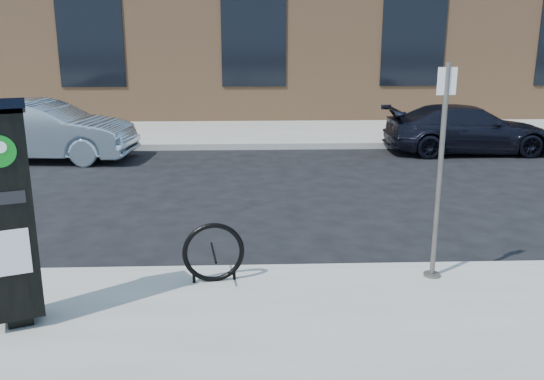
{
  "coord_description": "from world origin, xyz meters",
  "views": [
    {
      "loc": [
        -0.15,
        -6.41,
        2.84
      ],
      "look_at": [
        0.12,
        0.5,
        0.96
      ],
      "focal_mm": 38.0,
      "sensor_mm": 36.0,
      "label": 1
    }
  ],
  "objects_px": {
    "car_silver": "(41,131)",
    "parking_kiosk": "(7,213)",
    "sign_pole": "(440,175)",
    "bike_rack": "(214,253)",
    "car_dark": "(467,129)"
  },
  "relations": [
    {
      "from": "sign_pole",
      "to": "car_silver",
      "type": "xyz_separation_m",
      "value": [
        -6.88,
        7.28,
        -0.65
      ]
    },
    {
      "from": "parking_kiosk",
      "to": "bike_rack",
      "type": "bearing_deg",
      "value": 5.03
    },
    {
      "from": "parking_kiosk",
      "to": "car_silver",
      "type": "bearing_deg",
      "value": 86.03
    },
    {
      "from": "sign_pole",
      "to": "car_silver",
      "type": "distance_m",
      "value": 10.04
    },
    {
      "from": "car_dark",
      "to": "car_silver",
      "type": "bearing_deg",
      "value": 92.27
    },
    {
      "from": "parking_kiosk",
      "to": "car_dark",
      "type": "distance_m",
      "value": 11.55
    },
    {
      "from": "sign_pole",
      "to": "car_silver",
      "type": "height_order",
      "value": "sign_pole"
    },
    {
      "from": "bike_rack",
      "to": "car_dark",
      "type": "xyz_separation_m",
      "value": [
        5.76,
        7.8,
        0.1
      ]
    },
    {
      "from": "sign_pole",
      "to": "bike_rack",
      "type": "distance_m",
      "value": 2.64
    },
    {
      "from": "car_silver",
      "to": "sign_pole",
      "type": "bearing_deg",
      "value": -131.56
    },
    {
      "from": "sign_pole",
      "to": "bike_rack",
      "type": "xyz_separation_m",
      "value": [
        -2.5,
        -0.04,
        -0.86
      ]
    },
    {
      "from": "parking_kiosk",
      "to": "car_silver",
      "type": "relative_size",
      "value": 0.52
    },
    {
      "from": "parking_kiosk",
      "to": "car_dark",
      "type": "xyz_separation_m",
      "value": [
        7.57,
        8.7,
        -0.68
      ]
    },
    {
      "from": "car_silver",
      "to": "parking_kiosk",
      "type": "bearing_deg",
      "value": -157.54
    },
    {
      "from": "bike_rack",
      "to": "car_silver",
      "type": "relative_size",
      "value": 0.16
    }
  ]
}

